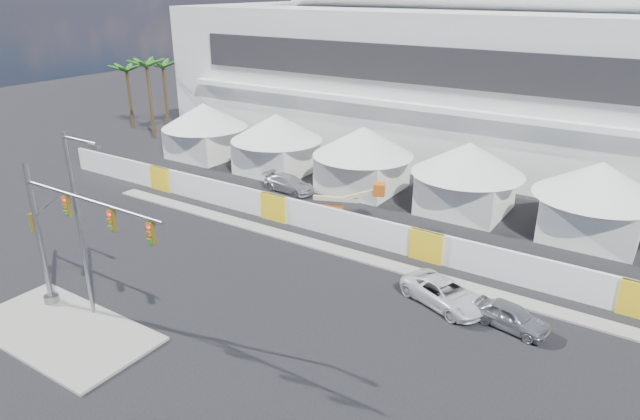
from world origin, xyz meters
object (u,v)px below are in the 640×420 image
Objects in this scene: sedan_silver at (511,316)px; streetlight_median at (80,215)px; pickup_curb at (444,293)px; boom_lift at (328,211)px; traffic_mast at (61,237)px; lot_car_c at (289,183)px.

streetlight_median reaches higher than sedan_silver.
boom_lift reaches higher than pickup_curb.
traffic_mast reaches higher than pickup_curb.
boom_lift is at bearing -115.63° from lot_car_c.
streetlight_median is at bearing -167.01° from lot_car_c.
pickup_curb reaches higher than sedan_silver.
pickup_curb is 20.50m from lot_car_c.
traffic_mast reaches higher than sedan_silver.
traffic_mast is 1.04× the size of streetlight_median.
sedan_silver is 0.39× the size of traffic_mast.
pickup_curb is 0.50× the size of traffic_mast.
pickup_curb is at bearing 97.11° from sedan_silver.
boom_lift is at bearing 77.72° from sedan_silver.
traffic_mast is 1.58× the size of boom_lift.
boom_lift is at bearing 79.24° from streetlight_median.
streetlight_median is at bearing 31.27° from traffic_mast.
sedan_silver is at bearing -73.15° from pickup_curb.
pickup_curb is 19.20m from streetlight_median.
boom_lift reaches higher than sedan_silver.
lot_car_c is at bearing 98.08° from streetlight_median.
lot_car_c is (-21.51, 10.36, 0.02)m from sedan_silver.
boom_lift is (6.33, -3.73, 0.16)m from lot_car_c.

